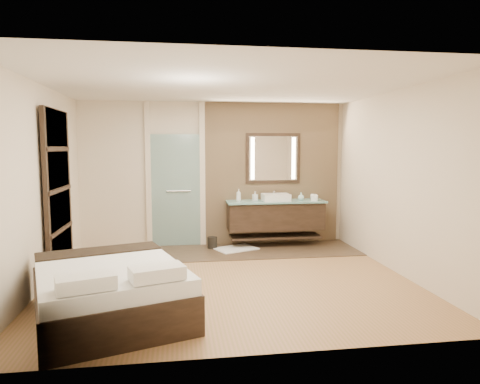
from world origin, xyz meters
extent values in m
plane|color=olive|center=(0.00, 0.00, 0.00)|extent=(5.00, 5.00, 0.00)
cube|color=#37291E|center=(0.60, 1.60, 0.01)|extent=(3.80, 1.30, 0.01)
cube|color=tan|center=(1.10, 2.21, 1.35)|extent=(2.60, 0.08, 2.70)
cube|color=black|center=(1.10, 1.92, 0.57)|extent=(1.80, 0.50, 0.50)
cube|color=black|center=(1.10, 1.92, 0.18)|extent=(1.71, 0.45, 0.04)
cube|color=#90DCD6|center=(1.10, 1.90, 0.85)|extent=(1.85, 0.55, 0.03)
cube|color=white|center=(1.10, 1.90, 0.93)|extent=(0.50, 0.38, 0.13)
cylinder|color=silver|center=(1.10, 2.09, 0.95)|extent=(0.03, 0.03, 0.18)
cylinder|color=silver|center=(1.10, 2.05, 1.03)|extent=(0.02, 0.10, 0.02)
cube|color=black|center=(1.10, 2.16, 1.65)|extent=(1.06, 0.03, 0.96)
cube|color=white|center=(1.10, 2.15, 1.65)|extent=(0.94, 0.01, 0.84)
cube|color=#FEE6BE|center=(0.70, 2.14, 1.65)|extent=(0.07, 0.01, 0.80)
cube|color=#FEE6BE|center=(1.50, 2.14, 1.65)|extent=(0.07, 0.01, 0.80)
cube|color=#AFDDD7|center=(-0.75, 2.20, 1.05)|extent=(0.90, 0.05, 2.10)
cylinder|color=silver|center=(-0.70, 2.15, 1.05)|extent=(0.45, 0.03, 0.03)
cube|color=beige|center=(-1.25, 2.21, 1.35)|extent=(0.10, 0.08, 2.70)
cube|color=beige|center=(-0.25, 2.21, 1.35)|extent=(0.10, 0.08, 2.70)
cube|color=black|center=(-2.43, 0.60, 1.20)|extent=(0.06, 1.20, 2.40)
cube|color=beige|center=(-2.41, 0.60, 0.37)|extent=(0.02, 1.06, 0.52)
cube|color=beige|center=(-2.41, 0.60, 0.96)|extent=(0.02, 1.06, 0.52)
cube|color=beige|center=(-2.41, 0.60, 1.54)|extent=(0.02, 1.06, 0.52)
cube|color=beige|center=(-2.41, 0.60, 2.13)|extent=(0.02, 1.06, 0.52)
cube|color=black|center=(-1.47, -1.15, 0.21)|extent=(2.00, 2.24, 0.41)
cube|color=white|center=(-1.47, -1.15, 0.49)|extent=(1.94, 2.18, 0.17)
cube|color=black|center=(-1.69, -0.49, 0.58)|extent=(1.50, 0.85, 0.04)
cube|color=white|center=(-1.54, -1.96, 0.65)|extent=(0.57, 0.43, 0.13)
cube|color=white|center=(-0.92, -1.76, 0.65)|extent=(0.57, 0.43, 0.13)
cube|color=white|center=(0.32, 1.72, 0.02)|extent=(0.86, 0.75, 0.02)
cylinder|color=black|center=(-0.10, 1.85, 0.11)|extent=(0.18, 0.18, 0.22)
cube|color=white|center=(1.82, 1.81, 0.92)|extent=(0.16, 0.16, 0.10)
imported|color=silver|center=(0.40, 1.94, 0.98)|extent=(0.10, 0.10, 0.23)
imported|color=#B2B2B2|center=(0.72, 2.00, 0.95)|extent=(0.10, 0.10, 0.17)
imported|color=silver|center=(1.59, 1.91, 0.94)|extent=(0.14, 0.14, 0.15)
imported|color=white|center=(1.87, 1.99, 0.92)|extent=(0.16, 0.16, 0.10)
camera|label=1|loc=(-0.71, -5.86, 1.86)|focal=32.00mm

